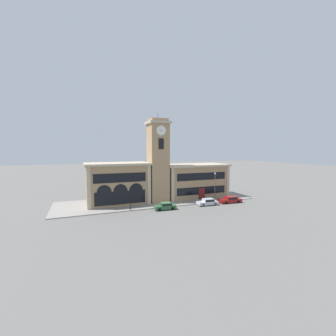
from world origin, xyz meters
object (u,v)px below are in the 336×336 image
Objects in this scene: parked_car_near at (165,206)px; street_lamp at (215,183)px; parked_car_mid at (208,202)px; parked_car_far at (230,199)px; bollard at (130,207)px.

street_lamp is (12.24, 1.86, 3.51)m from parked_car_near.
parked_car_mid is 4.93m from street_lamp.
parked_car_near is 14.89m from parked_car_far.
parked_car_far is (14.89, -0.00, 0.01)m from parked_car_near.
parked_car_mid is at bearing -147.54° from street_lamp.
bollard is (-15.58, 1.74, -0.02)m from parked_car_mid.
parked_car_near is 0.94× the size of parked_car_mid.
parked_car_mid reaches higher than parked_car_near.
bollard is (-18.51, -0.12, -3.53)m from street_lamp.
street_lamp is (2.93, 1.86, 3.51)m from parked_car_mid.
parked_car_near is 0.83× the size of parked_car_far.
street_lamp is (-2.65, 1.86, 3.49)m from parked_car_far.
street_lamp reaches higher than parked_car_near.
parked_car_mid is at bearing 3.71° from parked_car_far.
bollard is at bearing -179.63° from street_lamp.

